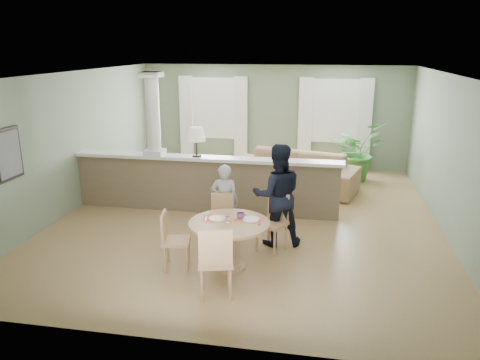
% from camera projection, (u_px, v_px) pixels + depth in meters
% --- Properties ---
extents(ground, '(8.00, 8.00, 0.00)m').
position_uv_depth(ground, '(248.00, 217.00, 8.98)').
color(ground, tan).
rests_on(ground, ground).
extents(room_shell, '(7.02, 8.02, 2.71)m').
position_uv_depth(room_shell, '(253.00, 118.00, 9.07)').
color(room_shell, gray).
rests_on(room_shell, ground).
extents(pony_wall, '(5.32, 0.38, 2.70)m').
position_uv_depth(pony_wall, '(201.00, 177.00, 9.14)').
color(pony_wall, '#77634C').
rests_on(pony_wall, ground).
extents(sofa, '(3.05, 1.86, 0.83)m').
position_uv_depth(sofa, '(293.00, 172.00, 10.62)').
color(sofa, '#997553').
rests_on(sofa, ground).
extents(houseplant, '(1.69, 1.69, 1.42)m').
position_uv_depth(houseplant, '(356.00, 151.00, 11.34)').
color(houseplant, '#366F2C').
rests_on(houseplant, ground).
extents(dining_table, '(1.18, 1.18, 0.81)m').
position_uv_depth(dining_table, '(230.00, 231.00, 6.81)').
color(dining_table, tan).
rests_on(dining_table, ground).
extents(chair_far_boy, '(0.46, 0.46, 0.85)m').
position_uv_depth(chair_far_boy, '(222.00, 217.00, 7.64)').
color(chair_far_boy, tan).
rests_on(chair_far_boy, ground).
extents(chair_far_man, '(0.56, 0.56, 0.92)m').
position_uv_depth(chair_far_man, '(274.00, 219.00, 7.47)').
color(chair_far_man, tan).
rests_on(chair_far_man, ground).
extents(chair_near, '(0.55, 0.55, 0.99)m').
position_uv_depth(chair_near, '(215.00, 259.00, 5.98)').
color(chair_near, tan).
rests_on(chair_near, ground).
extents(chair_side, '(0.45, 0.45, 0.86)m').
position_uv_depth(chair_side, '(172.00, 237.00, 6.83)').
color(chair_side, tan).
rests_on(chair_side, ground).
extents(child_person, '(0.49, 0.34, 1.31)m').
position_uv_depth(child_person, '(225.00, 202.00, 7.82)').
color(child_person, '#9E9EA3').
rests_on(child_person, ground).
extents(man_person, '(0.95, 0.82, 1.69)m').
position_uv_depth(man_person, '(277.00, 195.00, 7.57)').
color(man_person, black).
rests_on(man_person, ground).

